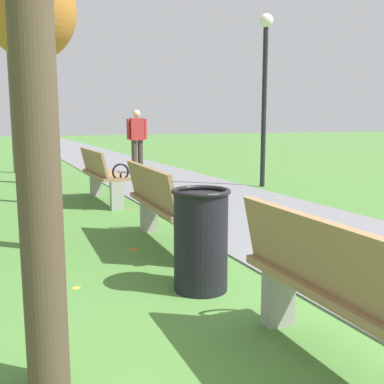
{
  "coord_description": "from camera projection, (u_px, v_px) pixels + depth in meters",
  "views": [
    {
      "loc": [
        -2.15,
        -1.86,
        1.39
      ],
      "look_at": [
        -0.05,
        3.0,
        0.55
      ],
      "focal_mm": 42.88,
      "sensor_mm": 36.0,
      "label": 1
    }
  ],
  "objects": [
    {
      "name": "trash_bin",
      "position": [
        201.0,
        239.0,
        3.72
      ],
      "size": [
        0.48,
        0.48,
        0.84
      ],
      "color": "black",
      "rests_on": "ground"
    },
    {
      "name": "pedestrian_walking",
      "position": [
        137.0,
        138.0,
        11.75
      ],
      "size": [
        0.53,
        0.24,
        1.62
      ],
      "color": "#3D3328",
      "rests_on": "paved_walkway"
    },
    {
      "name": "paved_walkway",
      "position": [
        83.0,
        152.0,
        19.6
      ],
      "size": [
        2.69,
        44.0,
        0.02
      ],
      "primitive_type": "cube",
      "color": "slate",
      "rests_on": "ground"
    },
    {
      "name": "lamp_post",
      "position": [
        265.0,
        74.0,
        9.28
      ],
      "size": [
        0.28,
        0.28,
        3.48
      ],
      "color": "black",
      "rests_on": "ground"
    },
    {
      "name": "tree_5",
      "position": [
        8.0,
        13.0,
        11.52
      ],
      "size": [
        1.41,
        1.41,
        4.9
      ],
      "color": "brown",
      "rests_on": "ground"
    },
    {
      "name": "tree_3",
      "position": [
        30.0,
        11.0,
        7.23
      ],
      "size": [
        1.43,
        1.43,
        3.89
      ],
      "color": "#4C3D2D",
      "rests_on": "ground"
    },
    {
      "name": "park_bench_3",
      "position": [
        102.0,
        174.0,
        7.71
      ],
      "size": [
        0.5,
        1.61,
        0.9
      ],
      "color": "#93704C",
      "rests_on": "ground"
    },
    {
      "name": "park_bench_1",
      "position": [
        350.0,
        296.0,
        2.37
      ],
      "size": [
        0.5,
        1.61,
        0.9
      ],
      "color": "#93704C",
      "rests_on": "ground"
    },
    {
      "name": "tree_4",
      "position": [
        16.0,
        5.0,
        9.61
      ],
      "size": [
        1.59,
        1.59,
        4.69
      ],
      "color": "#4C3D2D",
      "rests_on": "ground"
    },
    {
      "name": "park_bench_2",
      "position": [
        162.0,
        203.0,
        4.98
      ],
      "size": [
        0.54,
        1.62,
        0.9
      ],
      "color": "#93704C",
      "rests_on": "ground"
    },
    {
      "name": "scattered_leaves",
      "position": [
        189.0,
        241.0,
        5.26
      ],
      "size": [
        5.09,
        9.69,
        0.02
      ],
      "color": "#BC842D",
      "rests_on": "ground"
    }
  ]
}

